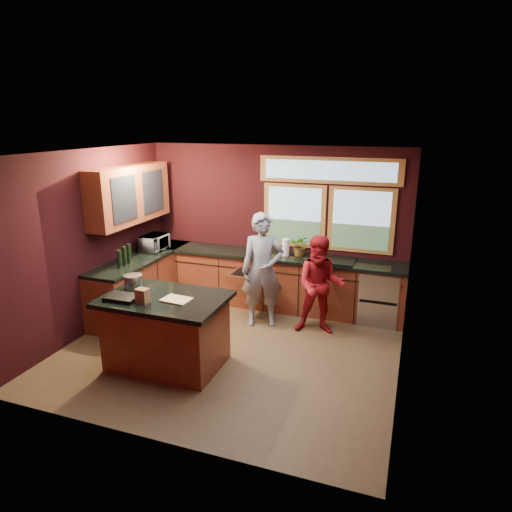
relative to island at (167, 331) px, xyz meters
The scene contains 14 objects.
floor 1.01m from the island, 45.39° to the left, with size 4.50×4.50×0.00m, color brown.
room_shell 1.63m from the island, 88.22° to the left, with size 4.52×4.02×2.71m.
back_counter 2.47m from the island, 70.50° to the left, with size 4.50×0.64×0.93m.
left_counter 1.99m from the island, 131.68° to the left, with size 0.64×2.30×0.93m.
island is the anchor object (origin of this frame).
person_grey 1.81m from the island, 64.29° to the left, with size 0.65×0.42×1.77m, color slate.
person_red 2.33m from the island, 43.96° to the left, with size 0.73×0.57×1.50m, color maroon.
microwave 2.35m from the island, 124.63° to the left, with size 0.49×0.33×0.27m, color #999999.
potted_plant 2.72m from the island, 64.12° to the left, with size 0.32×0.28×0.35m, color #999999.
paper_towel 2.58m from the island, 68.57° to the left, with size 0.12×0.12×0.28m, color white.
cutting_board 0.52m from the island, 14.04° to the right, with size 0.35×0.25×0.02m, color tan.
stock_pot 0.80m from the island, 164.74° to the left, with size 0.24×0.24×0.18m, color #B9B9BE.
paper_bag 0.63m from the island, 120.96° to the right, with size 0.15×0.12×0.18m, color brown.
black_tray 0.71m from the island, 150.95° to the right, with size 0.40×0.28×0.05m, color black.
Camera 1 is at (2.26, -5.30, 3.09)m, focal length 32.00 mm.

